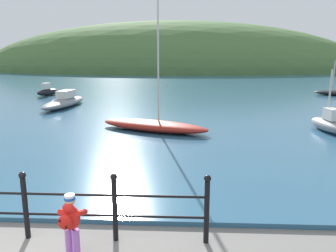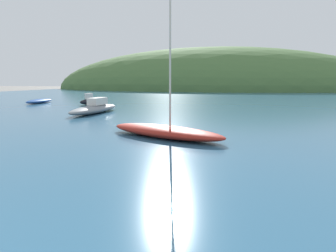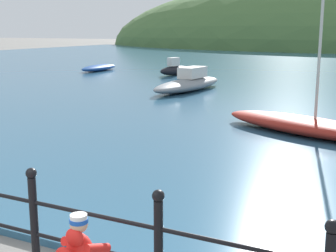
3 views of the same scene
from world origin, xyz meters
The scene contains 5 objects.
iron_railing centered at (-0.03, 1.50, 0.64)m, with size 6.30×0.12×1.21m.
boat_nearest_quay centered at (1.43, 9.52, 0.34)m, with size 4.87×2.94×5.62m.
boat_green_fishing centered at (-4.57, 15.77, 0.41)m, with size 1.71×5.07×0.97m.
boat_red_dinghy centered at (-13.34, 21.82, 0.29)m, with size 1.25×3.65×0.39m.
boat_white_sailboat centered at (-7.93, 21.46, 0.42)m, with size 1.43×2.34×0.99m.
Camera 3 is at (3.44, -2.14, 2.67)m, focal length 50.00 mm.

